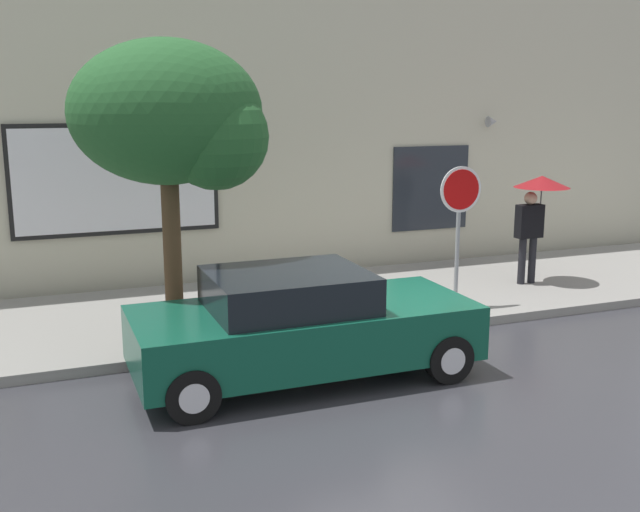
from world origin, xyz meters
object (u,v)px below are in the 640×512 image
fire_hydrant (334,291)px  pedestrian_with_umbrella (538,198)px  stop_sign (460,209)px  parked_car (301,325)px  street_tree (177,119)px

fire_hydrant → pedestrian_with_umbrella: (4.34, 0.55, 1.24)m
fire_hydrant → stop_sign: bearing=-10.1°
parked_car → street_tree: 3.37m
parked_car → fire_hydrant: 2.51m
pedestrian_with_umbrella → street_tree: street_tree is taller
pedestrian_with_umbrella → street_tree: 7.08m
pedestrian_with_umbrella → street_tree: size_ratio=0.48×
fire_hydrant → pedestrian_with_umbrella: bearing=7.3°
parked_car → stop_sign: stop_sign is taller
parked_car → stop_sign: bearing=27.1°
stop_sign → parked_car: bearing=-152.9°
fire_hydrant → stop_sign: size_ratio=0.33×
parked_car → stop_sign: (3.41, 1.74, 1.11)m
fire_hydrant → street_tree: size_ratio=0.18×
fire_hydrant → street_tree: bearing=-172.2°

